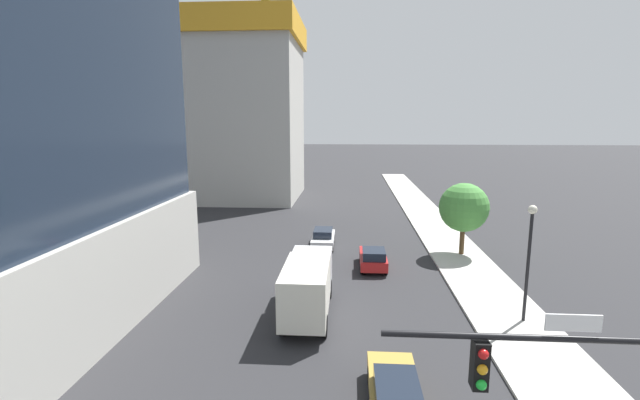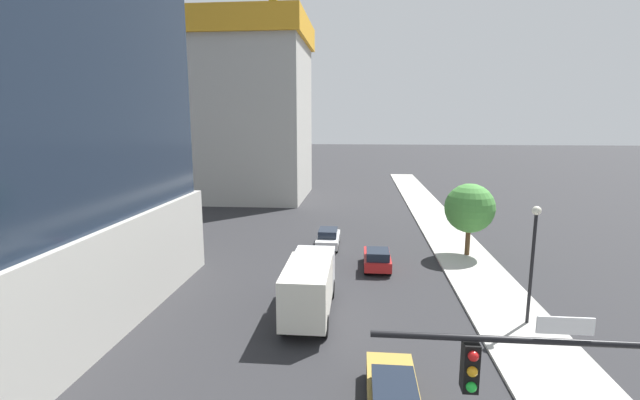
# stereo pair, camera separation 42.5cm
# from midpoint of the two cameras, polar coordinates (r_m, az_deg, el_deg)

# --- Properties ---
(sidewalk) EXTENTS (4.18, 120.00, 0.15)m
(sidewalk) POSITION_cam_midpoint_polar(r_m,az_deg,el_deg) (28.10, 20.72, -11.33)
(sidewalk) COLOR #B2AFA8
(sidewalk) RESTS_ON ground
(construction_building) EXTENTS (17.73, 15.93, 31.90)m
(construction_building) POSITION_cam_midpoint_polar(r_m,az_deg,el_deg) (59.83, -10.68, 12.60)
(construction_building) COLOR #B2AFA8
(construction_building) RESTS_ON ground
(traffic_light_pole) EXTENTS (5.98, 0.48, 6.23)m
(traffic_light_pole) POSITION_cam_midpoint_polar(r_m,az_deg,el_deg) (11.16, 29.62, -21.57)
(traffic_light_pole) COLOR black
(traffic_light_pole) RESTS_ON sidewalk
(street_lamp) EXTENTS (0.44, 0.44, 5.93)m
(street_lamp) POSITION_cam_midpoint_polar(r_m,az_deg,el_deg) (23.81, 25.15, -5.49)
(street_lamp) COLOR black
(street_lamp) RESTS_ON sidewalk
(street_tree) EXTENTS (3.67, 3.67, 5.42)m
(street_tree) POSITION_cam_midpoint_polar(r_m,az_deg,el_deg) (34.44, 17.88, -0.95)
(street_tree) COLOR brown
(street_tree) RESTS_ON sidewalk
(car_gold) EXTENTS (1.78, 4.33, 1.44)m
(car_gold) POSITION_cam_midpoint_polar(r_m,az_deg,el_deg) (16.89, 8.97, -23.41)
(car_gold) COLOR #AD8938
(car_gold) RESTS_ON ground
(car_red) EXTENTS (1.81, 4.05, 1.54)m
(car_red) POSITION_cam_midpoint_polar(r_m,az_deg,el_deg) (30.77, 6.53, -7.50)
(car_red) COLOR red
(car_red) RESTS_ON ground
(car_white) EXTENTS (1.75, 4.29, 1.52)m
(car_white) POSITION_cam_midpoint_polar(r_m,az_deg,el_deg) (35.69, 0.08, -4.96)
(car_white) COLOR silver
(car_white) RESTS_ON ground
(box_truck) EXTENTS (2.24, 6.93, 3.03)m
(box_truck) POSITION_cam_midpoint_polar(r_m,az_deg,el_deg) (23.08, -2.13, -10.90)
(box_truck) COLOR silver
(box_truck) RESTS_ON ground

